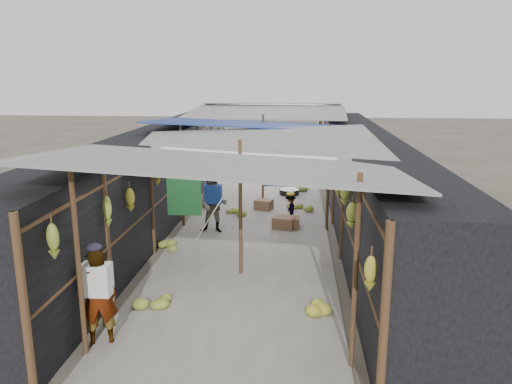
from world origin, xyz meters
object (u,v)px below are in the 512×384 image
(vendor_elderly, at_px, (98,297))
(vendor_seated, at_px, (290,209))
(crate_near, at_px, (284,223))
(black_basin, at_px, (289,192))
(shopper_blue, at_px, (214,204))

(vendor_elderly, distance_m, vendor_seated, 6.70)
(crate_near, xyz_separation_m, vendor_elderly, (-2.44, -5.66, 0.56))
(black_basin, distance_m, vendor_seated, 3.14)
(crate_near, height_order, black_basin, crate_near)
(black_basin, relative_size, vendor_seated, 0.82)
(crate_near, height_order, vendor_elderly, vendor_elderly)
(crate_near, xyz_separation_m, shopper_blue, (-1.69, -0.41, 0.55))
(black_basin, relative_size, vendor_elderly, 0.44)
(crate_near, distance_m, vendor_seated, 0.58)
(vendor_elderly, height_order, shopper_blue, vendor_elderly)
(vendor_elderly, bearing_deg, black_basin, -124.62)
(crate_near, distance_m, vendor_elderly, 6.19)
(shopper_blue, relative_size, vendor_seated, 1.83)
(crate_near, bearing_deg, shopper_blue, -151.83)
(crate_near, relative_size, black_basin, 0.82)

